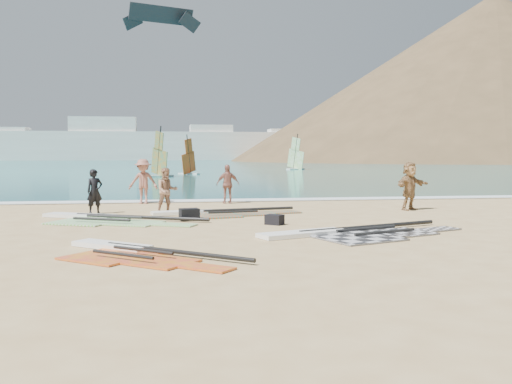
{
  "coord_description": "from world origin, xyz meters",
  "views": [
    {
      "loc": [
        -2.5,
        -14.25,
        2.29
      ],
      "look_at": [
        0.34,
        4.0,
        1.0
      ],
      "focal_mm": 40.0,
      "sensor_mm": 36.0,
      "label": 1
    }
  ],
  "objects": [
    {
      "name": "rig_red",
      "position": [
        -3.34,
        -1.39,
        0.05
      ],
      "size": [
        4.17,
        4.2,
        0.2
      ],
      "rotation": [
        0.0,
        0.0,
        -0.69
      ],
      "color": "red",
      "rests_on": "ground"
    },
    {
      "name": "windsurfer_right",
      "position": [
        14.08,
        58.59,
        1.35
      ],
      "size": [
        2.62,
        2.77,
        4.73
      ],
      "rotation": [
        0.0,
        0.0,
        0.53
      ],
      "color": "white",
      "rests_on": "ground"
    },
    {
      "name": "rig_grey",
      "position": [
        2.5,
        0.8,
        0.05
      ],
      "size": [
        6.27,
        3.7,
        0.2
      ],
      "rotation": [
        0.0,
        0.0,
        0.36
      ],
      "color": "black",
      "rests_on": "ground"
    },
    {
      "name": "windsurfer_centre",
      "position": [
        -0.32,
        44.69,
        1.23
      ],
      "size": [
        2.26,
        2.36,
        4.14
      ],
      "rotation": [
        0.0,
        0.0,
        -0.58
      ],
      "color": "white",
      "rests_on": "ground"
    },
    {
      "name": "beachgoer_left",
      "position": [
        -2.53,
        7.34,
        0.85
      ],
      "size": [
        0.94,
        0.8,
        1.71
      ],
      "primitive_type": "imported",
      "rotation": [
        0.0,
        0.0,
        0.21
      ],
      "color": "#AA7858",
      "rests_on": "ground"
    },
    {
      "name": "headland_main",
      "position": [
        85.0,
        130.0,
        0.0
      ],
      "size": [
        143.0,
        143.0,
        45.0
      ],
      "primitive_type": "cone",
      "color": "brown",
      "rests_on": "ground"
    },
    {
      "name": "ground",
      "position": [
        0.0,
        0.0,
        0.0
      ],
      "size": [
        300.0,
        300.0,
        0.0
      ],
      "primitive_type": "plane",
      "color": "tan",
      "rests_on": "ground"
    },
    {
      "name": "surf_line",
      "position": [
        0.0,
        12.3,
        0.0
      ],
      "size": [
        300.0,
        1.2,
        0.04
      ],
      "primitive_type": "cube",
      "color": "white",
      "rests_on": "ground"
    },
    {
      "name": "rig_orange",
      "position": [
        -0.76,
        6.6,
        0.05
      ],
      "size": [
        5.62,
        2.68,
        0.2
      ],
      "rotation": [
        0.0,
        0.0,
        0.19
      ],
      "color": "#FF4716",
      "rests_on": "ground"
    },
    {
      "name": "gear_bag_near",
      "position": [
        -1.79,
        4.94,
        0.2
      ],
      "size": [
        0.71,
        0.58,
        0.4
      ],
      "primitive_type": "cube",
      "rotation": [
        0.0,
        0.0,
        0.21
      ],
      "color": "black",
      "rests_on": "ground"
    },
    {
      "name": "beachgoer_back",
      "position": [
        0.16,
        11.05,
        0.87
      ],
      "size": [
        1.04,
        0.49,
        1.74
      ],
      "primitive_type": "imported",
      "rotation": [
        0.0,
        0.0,
        3.2
      ],
      "color": "#9D6252",
      "rests_on": "ground"
    },
    {
      "name": "rig_green",
      "position": [
        -4.66,
        5.32,
        0.05
      ],
      "size": [
        5.73,
        4.19,
        0.2
      ],
      "rotation": [
        0.0,
        0.0,
        -0.46
      ],
      "color": "#5CD239",
      "rests_on": "ground"
    },
    {
      "name": "beachgoer_right",
      "position": [
        6.99,
        7.06,
        0.96
      ],
      "size": [
        1.83,
        1.36,
        1.92
      ],
      "primitive_type": "imported",
      "rotation": [
        0.0,
        0.0,
        0.51
      ],
      "color": "#986F44",
      "rests_on": "ground"
    },
    {
      "name": "kitesurf_kite",
      "position": [
        -2.92,
        44.22,
        15.75
      ],
      "size": [
        7.37,
        3.15,
        2.5
      ],
      "rotation": [
        0.0,
        0.0,
        0.35
      ],
      "color": "black",
      "rests_on": "ground"
    },
    {
      "name": "sea",
      "position": [
        0.0,
        132.0,
        0.0
      ],
      "size": [
        300.0,
        240.0,
        0.06
      ],
      "primitive_type": "cube",
      "color": "#0D4B5F",
      "rests_on": "ground"
    },
    {
      "name": "far_town",
      "position": [
        -15.72,
        150.0,
        4.49
      ],
      "size": [
        160.0,
        8.0,
        12.0
      ],
      "color": "white",
      "rests_on": "ground"
    },
    {
      "name": "windsurfer_left",
      "position": [
        -3.23,
        39.01,
        1.35
      ],
      "size": [
        2.63,
        2.81,
        4.73
      ],
      "rotation": [
        0.0,
        0.0,
        0.5
      ],
      "color": "white",
      "rests_on": "ground"
    },
    {
      "name": "gear_bag_far",
      "position": [
        0.84,
        3.37,
        0.16
      ],
      "size": [
        0.65,
        0.63,
        0.32
      ],
      "primitive_type": "cube",
      "rotation": [
        0.0,
        0.0,
        -0.71
      ],
      "color": "black",
      "rests_on": "ground"
    },
    {
      "name": "person_wetsuit",
      "position": [
        -5.18,
        7.54,
        0.83
      ],
      "size": [
        0.72,
        0.64,
        1.66
      ],
      "primitive_type": "imported",
      "rotation": [
        0.0,
        0.0,
        0.51
      ],
      "color": "black",
      "rests_on": "ground"
    },
    {
      "name": "beachgoer_mid",
      "position": [
        -3.57,
        11.5,
        1.0
      ],
      "size": [
        1.39,
        0.94,
        1.99
      ],
      "primitive_type": "imported",
      "rotation": [
        0.0,
        0.0,
        -0.16
      ],
      "color": "#9B5F4F",
      "rests_on": "ground"
    }
  ]
}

